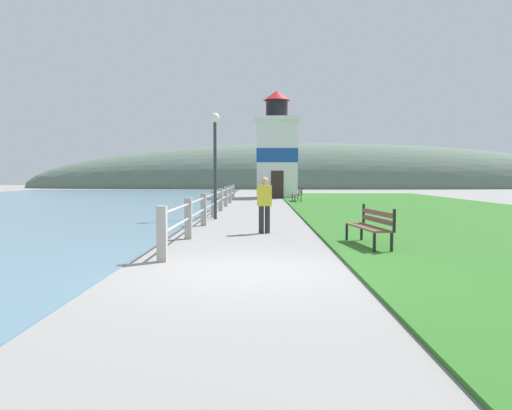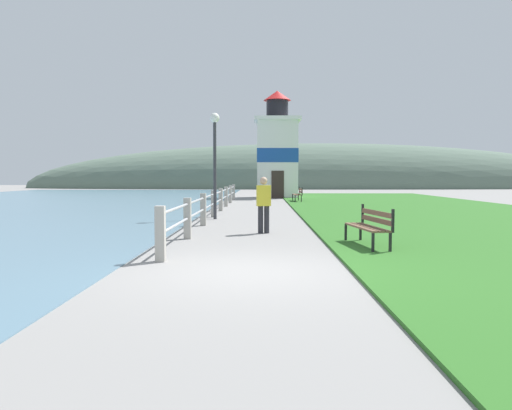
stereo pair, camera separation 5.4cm
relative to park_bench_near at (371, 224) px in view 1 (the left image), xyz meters
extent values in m
plane|color=gray|center=(-2.68, -2.83, -0.54)|extent=(160.00, 160.00, 0.00)
cube|color=#2D6623|center=(5.08, 11.82, -0.51)|extent=(12.00, 43.95, 0.06)
cube|color=#A8A399|center=(-4.35, -1.83, -0.01)|extent=(0.18, 0.18, 1.06)
cube|color=#A8A399|center=(-4.35, 1.59, -0.01)|extent=(0.18, 0.18, 1.06)
cube|color=#A8A399|center=(-4.35, 5.00, -0.01)|extent=(0.18, 0.18, 1.06)
cube|color=#A8A399|center=(-4.35, 8.42, -0.01)|extent=(0.18, 0.18, 1.06)
cube|color=#A8A399|center=(-4.35, 11.83, -0.01)|extent=(0.18, 0.18, 1.06)
cube|color=#A8A399|center=(-4.35, 15.25, -0.01)|extent=(0.18, 0.18, 1.06)
cube|color=#A8A399|center=(-4.35, 18.66, -0.01)|extent=(0.18, 0.18, 1.06)
cube|color=#A8A399|center=(-4.35, 22.08, -0.01)|extent=(0.18, 0.18, 1.06)
cylinder|color=#B2B2B7|center=(-4.35, 10.13, 0.36)|extent=(0.06, 23.91, 0.06)
cylinder|color=#B2B2B7|center=(-4.35, 10.13, -0.01)|extent=(0.06, 23.91, 0.06)
cube|color=brown|center=(-0.23, -0.03, -0.07)|extent=(0.37, 1.92, 0.04)
cube|color=brown|center=(-0.09, -0.01, -0.07)|extent=(0.37, 1.92, 0.04)
cube|color=brown|center=(0.06, 0.01, -0.07)|extent=(0.37, 1.92, 0.04)
cube|color=brown|center=(0.14, 0.02, 0.25)|extent=(0.31, 1.91, 0.11)
cube|color=brown|center=(0.14, 0.02, 0.09)|extent=(0.31, 1.91, 0.11)
cube|color=black|center=(-0.15, -0.96, -0.31)|extent=(0.06, 0.06, 0.45)
cube|color=black|center=(-0.40, 0.89, -0.31)|extent=(0.06, 0.06, 0.45)
cube|color=black|center=(0.22, -0.91, -0.31)|extent=(0.06, 0.06, 0.45)
cube|color=black|center=(-0.03, 0.94, -0.31)|extent=(0.06, 0.06, 0.45)
cube|color=black|center=(0.27, -0.91, 0.16)|extent=(0.06, 0.06, 0.49)
cube|color=black|center=(0.02, 0.95, 0.16)|extent=(0.06, 0.06, 0.49)
cube|color=brown|center=(-0.43, 19.74, -0.07)|extent=(0.16, 1.85, 0.04)
cube|color=brown|center=(-0.28, 19.75, -0.07)|extent=(0.16, 1.85, 0.04)
cube|color=brown|center=(-0.13, 19.75, -0.07)|extent=(0.16, 1.85, 0.04)
cube|color=brown|center=(-0.04, 19.75, 0.25)|extent=(0.10, 1.85, 0.11)
cube|color=brown|center=(-0.04, 19.75, 0.09)|extent=(0.10, 1.85, 0.11)
cube|color=black|center=(-0.44, 18.84, -0.31)|extent=(0.05, 0.05, 0.45)
cube|color=black|center=(-0.49, 20.64, -0.31)|extent=(0.05, 0.05, 0.45)
cube|color=black|center=(-0.07, 18.85, -0.31)|extent=(0.05, 0.05, 0.45)
cube|color=black|center=(-0.12, 20.65, -0.31)|extent=(0.05, 0.05, 0.45)
cube|color=black|center=(-0.02, 18.85, 0.16)|extent=(0.05, 0.05, 0.49)
cube|color=black|center=(-0.07, 20.65, 0.16)|extent=(0.05, 0.05, 0.49)
cube|color=white|center=(-1.31, 26.27, 2.29)|extent=(2.96, 2.96, 5.67)
cube|color=#194799|center=(-1.31, 26.27, 2.58)|extent=(3.00, 3.00, 1.02)
cube|color=white|center=(-1.31, 26.27, 5.25)|extent=(3.40, 3.40, 0.25)
cylinder|color=black|center=(-1.31, 26.27, 6.03)|extent=(1.63, 1.63, 1.31)
cone|color=red|center=(-1.31, 26.27, 7.04)|extent=(2.03, 2.03, 0.72)
cube|color=#332823|center=(-1.31, 24.78, 0.46)|extent=(0.90, 0.06, 2.00)
cylinder|color=#28282D|center=(-2.47, 2.85, -0.15)|extent=(0.15, 0.15, 0.78)
cylinder|color=#28282D|center=(-2.30, 2.87, -0.15)|extent=(0.15, 0.15, 0.78)
cube|color=yellow|center=(-2.38, 2.86, 0.53)|extent=(0.41, 0.26, 0.58)
sphere|color=tan|center=(-2.38, 2.86, 0.94)|extent=(0.21, 0.21, 0.21)
cylinder|color=#333338|center=(-4.20, 7.49, 1.26)|extent=(0.12, 0.12, 3.60)
sphere|color=white|center=(-4.20, 7.49, 3.24)|extent=(0.36, 0.36, 0.36)
ellipsoid|color=#566B5B|center=(5.32, 56.48, -0.54)|extent=(80.00, 16.00, 12.00)
camera|label=1|loc=(-2.48, -11.16, 1.08)|focal=35.00mm
camera|label=2|loc=(-2.42, -11.16, 1.08)|focal=35.00mm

